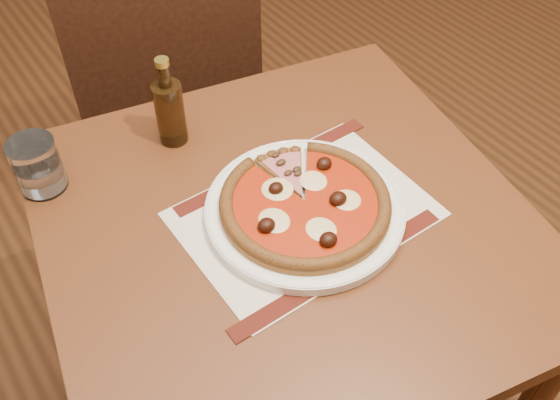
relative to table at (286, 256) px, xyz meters
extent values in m
cube|color=brown|center=(0.05, 0.67, -0.66)|extent=(5.00, 6.00, 0.02)
cube|color=#603216|center=(0.00, 0.00, 0.08)|extent=(0.94, 0.94, 0.04)
cylinder|color=#603216|center=(-0.28, 0.41, -0.29)|extent=(0.05, 0.05, 0.71)
cylinder|color=#603216|center=(0.41, 0.28, -0.29)|extent=(0.05, 0.05, 0.71)
cube|color=black|center=(0.14, 0.81, -0.18)|extent=(0.56, 0.56, 0.04)
cylinder|color=black|center=(0.38, 0.94, -0.43)|extent=(0.04, 0.04, 0.44)
cylinder|color=black|center=(0.01, 1.05, -0.43)|extent=(0.04, 0.04, 0.44)
cylinder|color=black|center=(0.28, 0.57, -0.43)|extent=(0.04, 0.04, 0.44)
cylinder|color=black|center=(-0.10, 0.67, -0.43)|extent=(0.04, 0.04, 0.44)
cube|color=black|center=(0.09, 0.61, 0.07)|extent=(0.45, 0.16, 0.48)
cube|color=beige|center=(0.03, -0.01, 0.10)|extent=(0.41, 0.29, 0.00)
cylinder|color=white|center=(0.03, -0.01, 0.11)|extent=(0.34, 0.34, 0.02)
cylinder|color=#8C5F21|center=(0.03, -0.01, 0.13)|extent=(0.29, 0.29, 0.01)
torus|color=brown|center=(0.03, -0.01, 0.13)|extent=(0.29, 0.29, 0.02)
cylinder|color=#A31707|center=(0.03, -0.01, 0.13)|extent=(0.24, 0.24, 0.00)
ellipsoid|color=beige|center=(0.01, 0.04, 0.14)|extent=(0.05, 0.04, 0.01)
ellipsoid|color=beige|center=(-0.05, -0.02, 0.14)|extent=(0.05, 0.04, 0.01)
ellipsoid|color=beige|center=(0.02, -0.06, 0.14)|extent=(0.05, 0.04, 0.01)
ellipsoid|color=beige|center=(0.10, -0.05, 0.14)|extent=(0.05, 0.04, 0.01)
ellipsoid|color=beige|center=(0.07, 0.02, 0.14)|extent=(0.05, 0.04, 0.01)
ellipsoid|color=black|center=(0.00, 0.04, 0.15)|extent=(0.03, 0.02, 0.02)
ellipsoid|color=black|center=(-0.06, -0.02, 0.15)|extent=(0.03, 0.02, 0.02)
ellipsoid|color=black|center=(0.02, -0.07, 0.15)|extent=(0.03, 0.02, 0.02)
ellipsoid|color=black|center=(0.10, -0.06, 0.15)|extent=(0.03, 0.02, 0.02)
ellipsoid|color=black|center=(0.08, 0.02, 0.15)|extent=(0.03, 0.02, 0.02)
ellipsoid|color=#3B2515|center=(0.06, 0.05, 0.14)|extent=(0.02, 0.01, 0.01)
ellipsoid|color=#3B2515|center=(0.06, 0.09, 0.14)|extent=(0.02, 0.01, 0.01)
ellipsoid|color=#3B2515|center=(0.05, 0.05, 0.14)|extent=(0.02, 0.01, 0.01)
ellipsoid|color=#3B2515|center=(0.05, 0.09, 0.14)|extent=(0.02, 0.01, 0.01)
ellipsoid|color=#3B2515|center=(0.04, 0.05, 0.14)|extent=(0.02, 0.01, 0.01)
cylinder|color=white|center=(-0.31, 0.31, 0.15)|extent=(0.09, 0.09, 0.10)
cylinder|color=#38220E|center=(-0.06, 0.29, 0.16)|extent=(0.05, 0.05, 0.13)
cylinder|color=#38220E|center=(-0.06, 0.29, 0.24)|extent=(0.02, 0.02, 0.05)
cylinder|color=#A49436|center=(-0.06, 0.29, 0.28)|extent=(0.03, 0.03, 0.01)
camera|label=1|loc=(-0.41, -0.56, 0.90)|focal=40.00mm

